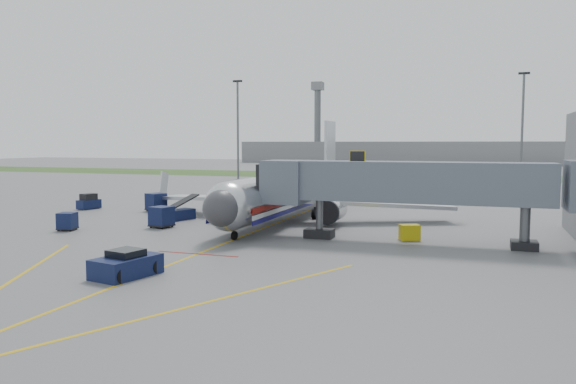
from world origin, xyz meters
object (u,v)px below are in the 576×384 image
(belt_loader, at_px, (175,214))
(ramp_worker, at_px, (249,213))
(airliner, at_px, (289,192))
(baggage_tug, at_px, (89,202))
(pushback_tug, at_px, (126,265))

(belt_loader, distance_m, ramp_worker, 7.24)
(belt_loader, bearing_deg, airliner, 27.28)
(baggage_tug, relative_size, ramp_worker, 1.79)
(airliner, relative_size, baggage_tug, 12.97)
(airliner, relative_size, pushback_tug, 8.77)
(pushback_tug, relative_size, belt_loader, 0.80)
(pushback_tug, distance_m, belt_loader, 23.01)
(pushback_tug, xyz_separation_m, baggage_tug, (-23.33, 26.16, 0.14))
(baggage_tug, xyz_separation_m, belt_loader, (14.13, -5.07, -0.18))
(airliner, bearing_deg, pushback_tug, -91.65)
(airliner, bearing_deg, baggage_tug, -179.84)
(belt_loader, xyz_separation_m, ramp_worker, (6.96, 1.98, 0.17))
(baggage_tug, distance_m, belt_loader, 15.01)
(pushback_tug, height_order, belt_loader, belt_loader)
(pushback_tug, bearing_deg, airliner, 88.35)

